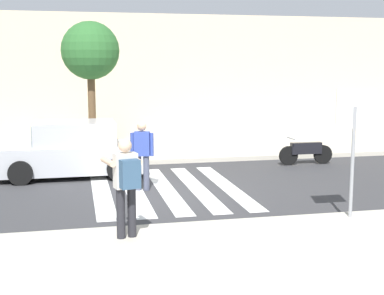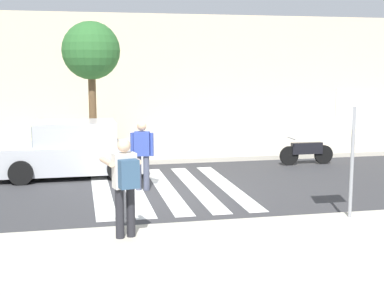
% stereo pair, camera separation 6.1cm
% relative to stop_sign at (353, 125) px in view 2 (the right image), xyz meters
% --- Properties ---
extents(ground_plane, '(120.00, 120.00, 0.00)m').
position_rel_stop_sign_xyz_m(ground_plane, '(-3.07, 3.52, -1.96)').
color(ground_plane, '#38383A').
extents(sidewalk_near, '(60.00, 6.00, 0.14)m').
position_rel_stop_sign_xyz_m(sidewalk_near, '(-3.07, -2.68, -1.89)').
color(sidewalk_near, beige).
rests_on(sidewalk_near, ground).
extents(sidewalk_far, '(60.00, 4.80, 0.14)m').
position_rel_stop_sign_xyz_m(sidewalk_far, '(-3.07, 9.52, -1.89)').
color(sidewalk_far, beige).
rests_on(sidewalk_far, ground).
extents(building_facade_far, '(56.00, 4.00, 5.11)m').
position_rel_stop_sign_xyz_m(building_facade_far, '(-3.07, 13.92, 0.59)').
color(building_facade_far, beige).
rests_on(building_facade_far, ground).
extents(crosswalk_stripe_0, '(0.44, 5.20, 0.01)m').
position_rel_stop_sign_xyz_m(crosswalk_stripe_0, '(-4.67, 3.72, -1.96)').
color(crosswalk_stripe_0, silver).
rests_on(crosswalk_stripe_0, ground).
extents(crosswalk_stripe_1, '(0.44, 5.20, 0.01)m').
position_rel_stop_sign_xyz_m(crosswalk_stripe_1, '(-3.87, 3.72, -1.96)').
color(crosswalk_stripe_1, silver).
rests_on(crosswalk_stripe_1, ground).
extents(crosswalk_stripe_2, '(0.44, 5.20, 0.01)m').
position_rel_stop_sign_xyz_m(crosswalk_stripe_2, '(-3.07, 3.72, -1.96)').
color(crosswalk_stripe_2, silver).
rests_on(crosswalk_stripe_2, ground).
extents(crosswalk_stripe_3, '(0.44, 5.20, 0.01)m').
position_rel_stop_sign_xyz_m(crosswalk_stripe_3, '(-2.27, 3.72, -1.96)').
color(crosswalk_stripe_3, silver).
rests_on(crosswalk_stripe_3, ground).
extents(crosswalk_stripe_4, '(0.44, 5.20, 0.01)m').
position_rel_stop_sign_xyz_m(crosswalk_stripe_4, '(-1.47, 3.72, -1.96)').
color(crosswalk_stripe_4, silver).
rests_on(crosswalk_stripe_4, ground).
extents(stop_sign, '(0.76, 0.08, 2.51)m').
position_rel_stop_sign_xyz_m(stop_sign, '(0.00, 0.00, 0.00)').
color(stop_sign, gray).
rests_on(stop_sign, sidewalk_near).
extents(photographer_with_backpack, '(0.70, 0.92, 1.72)m').
position_rel_stop_sign_xyz_m(photographer_with_backpack, '(-4.42, -0.39, -0.80)').
color(photographer_with_backpack, '#232328').
rests_on(photographer_with_backpack, sidewalk_near).
extents(pedestrian_crossing, '(0.57, 0.32, 1.72)m').
position_rel_stop_sign_xyz_m(pedestrian_crossing, '(-3.65, 3.70, -0.99)').
color(pedestrian_crossing, '#474C60').
rests_on(pedestrian_crossing, ground).
extents(parked_car_silver, '(4.10, 1.92, 1.55)m').
position_rel_stop_sign_xyz_m(parked_car_silver, '(-5.38, 5.82, -1.24)').
color(parked_car_silver, '#B7BABF').
rests_on(parked_car_silver, ground).
extents(motorcycle, '(1.76, 0.60, 0.87)m').
position_rel_stop_sign_xyz_m(motorcycle, '(1.81, 6.12, -1.55)').
color(motorcycle, black).
rests_on(motorcycle, ground).
extents(street_tree_center, '(1.82, 1.82, 4.33)m').
position_rel_stop_sign_xyz_m(street_tree_center, '(-4.72, 7.97, 1.54)').
color(street_tree_center, brown).
rests_on(street_tree_center, sidewalk_far).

